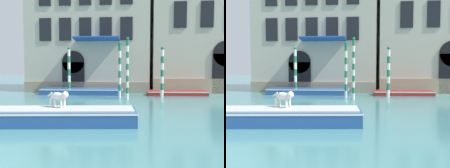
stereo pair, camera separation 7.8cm
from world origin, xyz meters
TOP-DOWN VIEW (x-y plane):
  - boat_foreground at (1.23, 5.61)m, footprint 6.82×2.32m
  - dog_on_deck at (1.44, 5.86)m, footprint 0.98×0.56m
  - boat_moored_near_palazzo at (0.19, 16.78)m, footprint 6.69×1.96m
  - boat_moored_far at (7.85, 16.80)m, footprint 4.76×1.67m
  - mooring_pole_0 at (6.58, 15.63)m, footprint 0.25×0.25m
  - mooring_pole_1 at (-0.76, 16.23)m, footprint 0.24×0.24m
  - mooring_pole_2 at (3.40, 14.87)m, footprint 0.21×0.21m
  - mooring_pole_5 at (3.99, 13.88)m, footprint 0.20×0.20m

SIDE VIEW (x-z plane):
  - boat_moored_far at x=7.85m, z-range 0.01..0.37m
  - boat_moored_near_palazzo at x=0.19m, z-range 0.01..0.50m
  - boat_foreground at x=1.23m, z-range 0.02..0.67m
  - dog_on_deck at x=1.44m, z-range 0.76..1.45m
  - mooring_pole_0 at x=6.58m, z-range 0.02..3.82m
  - mooring_pole_1 at x=-0.76m, z-range 0.02..3.89m
  - mooring_pole_2 at x=3.40m, z-range 0.02..4.14m
  - mooring_pole_5 at x=3.99m, z-range 0.02..4.35m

